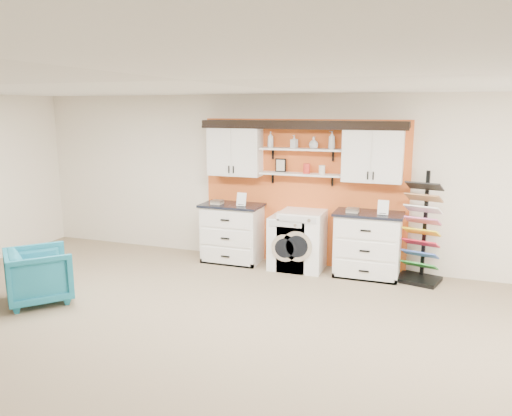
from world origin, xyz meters
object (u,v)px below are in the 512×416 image
at_px(base_cabinet_right, 368,245).
at_px(sample_rack, 421,247).
at_px(base_cabinet_left, 232,233).
at_px(armchair, 39,275).
at_px(dryer, 303,240).
at_px(washer, 291,242).

bearing_deg(base_cabinet_right, sample_rack, 2.55).
distance_m(base_cabinet_left, armchair, 3.11).
distance_m(base_cabinet_right, dryer, 1.03).
distance_m(base_cabinet_left, base_cabinet_right, 2.26).
xyz_separation_m(base_cabinet_left, dryer, (1.23, -0.00, -0.01)).
height_order(base_cabinet_left, base_cabinet_right, base_cabinet_right).
xyz_separation_m(base_cabinet_right, sample_rack, (0.78, 0.03, 0.03)).
xyz_separation_m(base_cabinet_left, armchair, (-1.75, -2.56, -0.13)).
bearing_deg(base_cabinet_left, dryer, -0.16).
relative_size(base_cabinet_left, sample_rack, 0.61).
xyz_separation_m(base_cabinet_left, washer, (1.03, -0.00, -0.06)).
relative_size(dryer, sample_rack, 0.58).
bearing_deg(armchair, dryer, -97.91).
distance_m(base_cabinet_left, dryer, 1.23).
distance_m(dryer, armchair, 3.93).
relative_size(base_cabinet_left, armchair, 1.26).
relative_size(washer, sample_rack, 0.52).
relative_size(base_cabinet_left, dryer, 1.06).
xyz_separation_m(washer, sample_rack, (2.01, 0.04, 0.10)).
xyz_separation_m(base_cabinet_right, armchair, (-4.01, -2.56, -0.14)).
bearing_deg(dryer, washer, 180.00).
relative_size(base_cabinet_right, sample_rack, 0.62).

